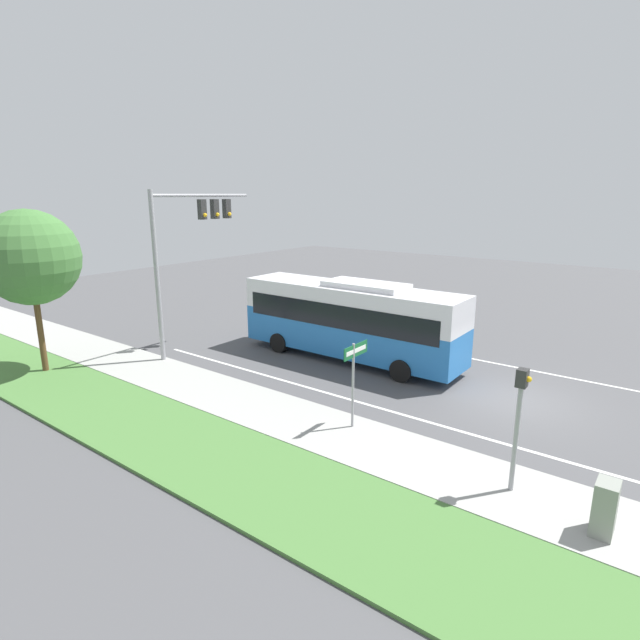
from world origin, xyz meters
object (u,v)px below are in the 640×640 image
object	(u,v)px
signal_gantry	(188,237)
pedestrian_signal	(519,411)
bus	(350,317)
utility_cabinet	(605,508)
street_sign	(354,370)

from	to	relation	value
signal_gantry	pedestrian_signal	bearing A→B (deg)	-100.44
bus	utility_cabinet	size ratio (longest dim) A/B	8.39
bus	street_sign	xyz separation A→B (m)	(-5.75, -3.95, 0.02)
street_sign	utility_cabinet	world-z (taller)	street_sign
signal_gantry	utility_cabinet	distance (m)	18.41
street_sign	bus	bearing A→B (deg)	34.50
signal_gantry	pedestrian_signal	distance (m)	16.00
signal_gantry	utility_cabinet	xyz separation A→B (m)	(-3.36, -17.49, -4.65)
bus	street_sign	world-z (taller)	bus
bus	pedestrian_signal	xyz separation A→B (m)	(-6.37, -9.02, 0.26)
utility_cabinet	signal_gantry	bearing A→B (deg)	79.12
street_sign	utility_cabinet	distance (m)	7.33
bus	utility_cabinet	distance (m)	13.11
bus	pedestrian_signal	distance (m)	11.04
signal_gantry	utility_cabinet	bearing A→B (deg)	-100.88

